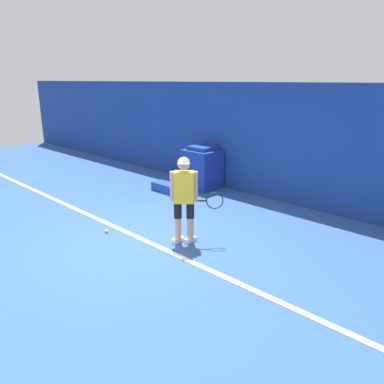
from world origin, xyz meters
name	(u,v)px	position (x,y,z in m)	size (l,w,h in m)	color
ground_plane	(137,243)	(0.00, 0.00, 0.00)	(24.00, 24.00, 0.00)	#2D5193
back_wall	(265,142)	(0.00, 3.94, 1.37)	(24.00, 0.10, 2.74)	navy
court_baseline	(144,240)	(0.00, 0.17, 0.01)	(21.60, 0.10, 0.01)	white
tennis_player	(185,197)	(0.57, 0.64, 0.86)	(0.69, 0.68, 1.55)	tan
tennis_ball	(107,231)	(-0.80, -0.10, 0.03)	(0.07, 0.07, 0.07)	#D1E533
covered_chair	(202,168)	(-1.61, 3.44, 0.54)	(0.88, 0.79, 1.12)	navy
equipment_bag	(167,187)	(-2.01, 2.53, 0.11)	(0.82, 0.36, 0.22)	#1E3D99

